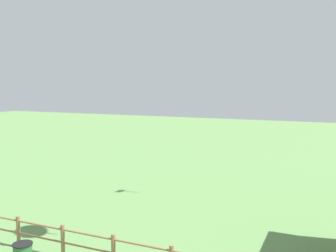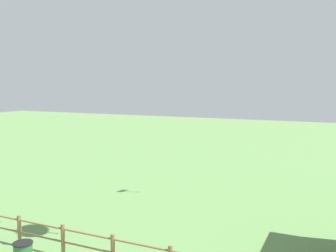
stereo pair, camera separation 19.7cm
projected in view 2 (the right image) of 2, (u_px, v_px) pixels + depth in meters
The scene contains 0 objects.
Camera 2 is at (5.37, -2.30, 5.82)m, focal length 40.00 mm.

